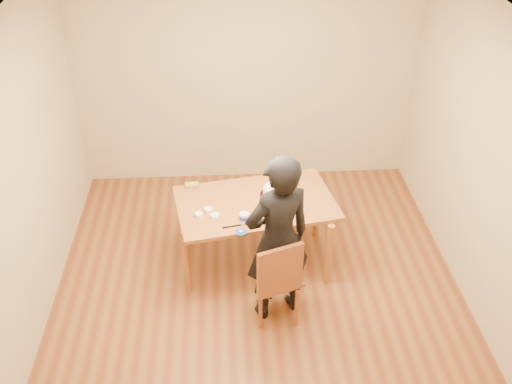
{
  "coord_description": "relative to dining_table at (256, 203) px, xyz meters",
  "views": [
    {
      "loc": [
        -0.28,
        -4.01,
        4.0
      ],
      "look_at": [
        0.0,
        0.51,
        0.9
      ],
      "focal_mm": 40.0,
      "sensor_mm": 36.0,
      "label": 1
    }
  ],
  "objects": [
    {
      "name": "frosting_dome",
      "position": [
        0.19,
        0.09,
        0.13
      ],
      "size": [
        0.23,
        0.23,
        0.03
      ],
      "primitive_type": "ellipsoid",
      "color": "white",
      "rests_on": "cake"
    },
    {
      "name": "ramekin_green",
      "position": [
        -0.4,
        -0.24,
        0.04
      ],
      "size": [
        0.08,
        0.08,
        0.04
      ],
      "primitive_type": "cylinder",
      "color": "white",
      "rests_on": "dining_table"
    },
    {
      "name": "dining_chair",
      "position": [
        0.15,
        -0.78,
        -0.28
      ],
      "size": [
        0.49,
        0.49,
        0.04
      ],
      "primitive_type": "cube",
      "rotation": [
        0.0,
        0.0,
        0.34
      ],
      "color": "brown",
      "rests_on": "floor"
    },
    {
      "name": "ramekin_yellow",
      "position": [
        -0.46,
        -0.14,
        0.04
      ],
      "size": [
        0.08,
        0.08,
        0.04
      ],
      "primitive_type": "cylinder",
      "color": "white",
      "rests_on": "dining_table"
    },
    {
      "name": "candy_box_pink",
      "position": [
        -0.63,
        0.3,
        0.03
      ],
      "size": [
        0.13,
        0.08,
        0.02
      ],
      "primitive_type": "cube",
      "rotation": [
        0.0,
        0.0,
        0.1
      ],
      "color": "#C12D7B",
      "rests_on": "dining_table"
    },
    {
      "name": "person",
      "position": [
        0.15,
        -0.73,
        0.12
      ],
      "size": [
        0.72,
        0.6,
        1.7
      ],
      "primitive_type": "imported",
      "rotation": [
        0.0,
        0.0,
        3.51
      ],
      "color": "black",
      "rests_on": "floor"
    },
    {
      "name": "cake",
      "position": [
        0.19,
        0.09,
        0.08
      ],
      "size": [
        0.23,
        0.23,
        0.07
      ],
      "primitive_type": "cylinder",
      "color": "white",
      "rests_on": "cake_plate"
    },
    {
      "name": "ramekin_multi",
      "position": [
        -0.55,
        -0.21,
        0.04
      ],
      "size": [
        0.08,
        0.08,
        0.04
      ],
      "primitive_type": "cylinder",
      "color": "white",
      "rests_on": "dining_table"
    },
    {
      "name": "spatula",
      "position": [
        -0.25,
        -0.39,
        0.02
      ],
      "size": [
        0.17,
        0.05,
        0.01
      ],
      "primitive_type": "cube",
      "rotation": [
        0.0,
        0.0,
        0.19
      ],
      "color": "black",
      "rests_on": "dining_table"
    },
    {
      "name": "frosting_dollop",
      "position": [
        -0.16,
        -0.48,
        0.04
      ],
      "size": [
        0.04,
        0.04,
        0.02
      ],
      "primitive_type": "ellipsoid",
      "color": "white",
      "rests_on": "frosting_lid"
    },
    {
      "name": "frosting_lid",
      "position": [
        -0.16,
        -0.48,
        0.02
      ],
      "size": [
        0.1,
        0.1,
        0.01
      ],
      "primitive_type": "cylinder",
      "color": "#164693",
      "rests_on": "dining_table"
    },
    {
      "name": "frosting_tub",
      "position": [
        -0.13,
        -0.3,
        0.06
      ],
      "size": [
        0.09,
        0.09,
        0.08
      ],
      "primitive_type": "cylinder",
      "color": "white",
      "rests_on": "dining_table"
    },
    {
      "name": "candy_box_green",
      "position": [
        -0.64,
        0.31,
        0.05
      ],
      "size": [
        0.14,
        0.08,
        0.02
      ],
      "primitive_type": "cube",
      "rotation": [
        0.0,
        0.0,
        0.12
      ],
      "color": "green",
      "rests_on": "candy_box_pink"
    },
    {
      "name": "cake_plate",
      "position": [
        0.19,
        0.09,
        0.03
      ],
      "size": [
        0.29,
        0.29,
        0.02
      ],
      "primitive_type": "cylinder",
      "color": "red",
      "rests_on": "dining_table"
    },
    {
      "name": "room_shell",
      "position": [
        -0.0,
        -0.22,
        0.62
      ],
      "size": [
        4.0,
        4.5,
        2.7
      ],
      "color": "brown",
      "rests_on": "ground"
    },
    {
      "name": "dining_table",
      "position": [
        0.0,
        0.0,
        0.0
      ],
      "size": [
        1.68,
        1.17,
        0.04
      ],
      "primitive_type": "cube",
      "rotation": [
        0.0,
        0.0,
        0.18
      ],
      "color": "brown",
      "rests_on": "floor"
    }
  ]
}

